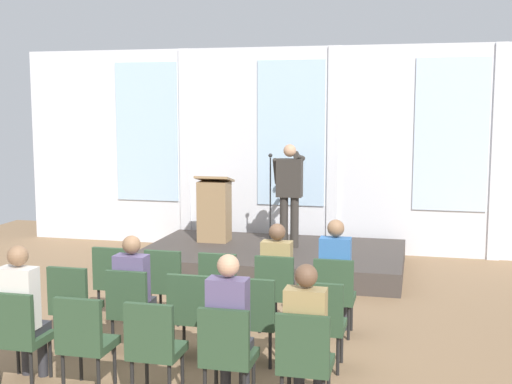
{
  "coord_description": "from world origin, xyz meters",
  "views": [
    {
      "loc": [
        2.29,
        -7.08,
        2.68
      ],
      "look_at": [
        0.07,
        2.13,
        1.47
      ],
      "focal_mm": 47.27,
      "sensor_mm": 36.0,
      "label": 1
    }
  ],
  "objects_px": {
    "audience_r2_c4": "(306,330)",
    "audience_r0_c3": "(278,271)",
    "lectern": "(214,210)",
    "audience_r2_c0": "(22,307)",
    "chair_r0_c4": "(334,292)",
    "chair_r2_c2": "(154,344)",
    "chair_r0_c0": "(115,278)",
    "chair_r1_c2": "(192,310)",
    "chair_r2_c0": "(18,332)",
    "chair_r0_c1": "(166,281)",
    "audience_r2_c3": "(229,322)",
    "audience_r1_c1": "(134,287)",
    "chair_r1_c3": "(255,315)",
    "chair_r2_c3": "(227,350)",
    "chair_r1_c4": "(322,319)",
    "mic_stand": "(270,225)",
    "speaker": "(289,187)",
    "chair_r1_c1": "(131,305)",
    "chair_r1_c0": "(73,301)",
    "audience_r0_c4": "(335,271)",
    "chair_r0_c2": "(220,284)",
    "chair_r2_c4": "(304,357)"
  },
  "relations": [
    {
      "from": "audience_r0_c4",
      "to": "audience_r1_c1",
      "type": "height_order",
      "value": "audience_r0_c4"
    },
    {
      "from": "chair_r0_c2",
      "to": "audience_r0_c3",
      "type": "xyz_separation_m",
      "value": [
        0.69,
        0.08,
        0.19
      ]
    },
    {
      "from": "speaker",
      "to": "chair_r2_c3",
      "type": "bearing_deg",
      "value": -85.05
    },
    {
      "from": "audience_r1_c1",
      "to": "chair_r0_c2",
      "type": "bearing_deg",
      "value": 54.53
    },
    {
      "from": "chair_r1_c4",
      "to": "chair_r2_c2",
      "type": "height_order",
      "value": "same"
    },
    {
      "from": "audience_r0_c3",
      "to": "chair_r2_c3",
      "type": "xyz_separation_m",
      "value": [
        0.0,
        -2.2,
        -0.19
      ]
    },
    {
      "from": "mic_stand",
      "to": "chair_r1_c0",
      "type": "relative_size",
      "value": 1.65
    },
    {
      "from": "audience_r1_c1",
      "to": "audience_r2_c0",
      "type": "relative_size",
      "value": 0.95
    },
    {
      "from": "chair_r0_c1",
      "to": "audience_r0_c4",
      "type": "distance_m",
      "value": 2.09
    },
    {
      "from": "speaker",
      "to": "audience_r0_c3",
      "type": "distance_m",
      "value": 3.3
    },
    {
      "from": "chair_r1_c0",
      "to": "chair_r1_c2",
      "type": "height_order",
      "value": "same"
    },
    {
      "from": "audience_r2_c4",
      "to": "chair_r1_c3",
      "type": "bearing_deg",
      "value": 125.4
    },
    {
      "from": "chair_r2_c2",
      "to": "audience_r0_c3",
      "type": "bearing_deg",
      "value": 72.46
    },
    {
      "from": "mic_stand",
      "to": "audience_r2_c0",
      "type": "bearing_deg",
      "value": -103.07
    },
    {
      "from": "chair_r0_c1",
      "to": "audience_r2_c3",
      "type": "height_order",
      "value": "audience_r2_c3"
    },
    {
      "from": "chair_r0_c0",
      "to": "chair_r1_c2",
      "type": "xyz_separation_m",
      "value": [
        1.39,
        -1.06,
        0.0
      ]
    },
    {
      "from": "chair_r0_c1",
      "to": "chair_r1_c2",
      "type": "xyz_separation_m",
      "value": [
        0.69,
        -1.06,
        0.0
      ]
    },
    {
      "from": "chair_r1_c3",
      "to": "chair_r1_c4",
      "type": "bearing_deg",
      "value": 0.0
    },
    {
      "from": "chair_r1_c0",
      "to": "chair_r1_c2",
      "type": "xyz_separation_m",
      "value": [
        1.39,
        0.0,
        0.0
      ]
    },
    {
      "from": "audience_r1_c1",
      "to": "chair_r2_c0",
      "type": "distance_m",
      "value": 1.35
    },
    {
      "from": "speaker",
      "to": "lectern",
      "type": "relative_size",
      "value": 1.48
    },
    {
      "from": "audience_r1_c1",
      "to": "chair_r1_c3",
      "type": "height_order",
      "value": "audience_r1_c1"
    },
    {
      "from": "chair_r0_c0",
      "to": "audience_r2_c4",
      "type": "distance_m",
      "value": 3.45
    },
    {
      "from": "chair_r1_c3",
      "to": "audience_r2_c3",
      "type": "xyz_separation_m",
      "value": [
        -0.0,
        -0.98,
        0.23
      ]
    },
    {
      "from": "speaker",
      "to": "chair_r0_c4",
      "type": "distance_m",
      "value": 3.58
    },
    {
      "from": "speaker",
      "to": "chair_r1_c1",
      "type": "height_order",
      "value": "speaker"
    },
    {
      "from": "chair_r0_c0",
      "to": "chair_r0_c1",
      "type": "xyz_separation_m",
      "value": [
        0.69,
        0.0,
        0.0
      ]
    },
    {
      "from": "chair_r0_c1",
      "to": "chair_r2_c2",
      "type": "bearing_deg",
      "value": -71.82
    },
    {
      "from": "chair_r1_c2",
      "to": "chair_r2_c0",
      "type": "relative_size",
      "value": 1.0
    },
    {
      "from": "chair_r0_c1",
      "to": "audience_r0_c3",
      "type": "height_order",
      "value": "audience_r0_c3"
    },
    {
      "from": "chair_r0_c1",
      "to": "audience_r2_c0",
      "type": "bearing_deg",
      "value": -108.83
    },
    {
      "from": "chair_r0_c0",
      "to": "mic_stand",
      "type": "bearing_deg",
      "value": 69.66
    },
    {
      "from": "audience_r0_c3",
      "to": "audience_r2_c4",
      "type": "distance_m",
      "value": 2.23
    },
    {
      "from": "chair_r0_c4",
      "to": "chair_r2_c2",
      "type": "relative_size",
      "value": 1.0
    },
    {
      "from": "audience_r0_c4",
      "to": "audience_r2_c3",
      "type": "bearing_deg",
      "value": -108.17
    },
    {
      "from": "chair_r1_c3",
      "to": "chair_r2_c2",
      "type": "bearing_deg",
      "value": -123.29
    },
    {
      "from": "audience_r0_c4",
      "to": "audience_r1_c1",
      "type": "bearing_deg",
      "value": -153.18
    },
    {
      "from": "chair_r1_c0",
      "to": "audience_r1_c1",
      "type": "bearing_deg",
      "value": 6.8
    },
    {
      "from": "lectern",
      "to": "audience_r0_c3",
      "type": "bearing_deg",
      "value": -61.55
    },
    {
      "from": "chair_r2_c0",
      "to": "chair_r2_c2",
      "type": "relative_size",
      "value": 1.0
    },
    {
      "from": "audience_r2_c4",
      "to": "audience_r0_c3",
      "type": "bearing_deg",
      "value": 108.16
    },
    {
      "from": "chair_r2_c0",
      "to": "chair_r1_c3",
      "type": "bearing_deg",
      "value": 26.91
    },
    {
      "from": "audience_r0_c3",
      "to": "audience_r2_c0",
      "type": "distance_m",
      "value": 2.97
    },
    {
      "from": "lectern",
      "to": "audience_r2_c4",
      "type": "bearing_deg",
      "value": -65.33
    },
    {
      "from": "chair_r1_c1",
      "to": "audience_r2_c3",
      "type": "relative_size",
      "value": 0.68
    },
    {
      "from": "chair_r1_c4",
      "to": "audience_r2_c3",
      "type": "distance_m",
      "value": 1.22
    },
    {
      "from": "audience_r2_c0",
      "to": "chair_r2_c4",
      "type": "relative_size",
      "value": 1.46
    },
    {
      "from": "chair_r1_c3",
      "to": "chair_r2_c3",
      "type": "bearing_deg",
      "value": -90.0
    },
    {
      "from": "chair_r2_c0",
      "to": "audience_r2_c4",
      "type": "height_order",
      "value": "audience_r2_c4"
    },
    {
      "from": "chair_r2_c2",
      "to": "audience_r2_c3",
      "type": "xyz_separation_m",
      "value": [
        0.69,
        0.08,
        0.23
      ]
    }
  ]
}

